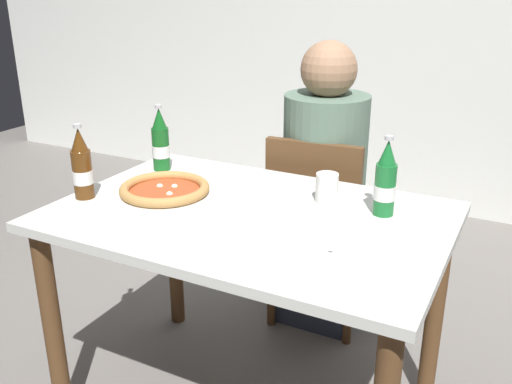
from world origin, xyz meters
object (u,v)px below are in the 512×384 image
object	(u,v)px
dining_table_main	(249,246)
beer_bottle_center	(385,182)
chair_behind_table	(319,221)
paper_cup	(327,188)
diner_seated	(323,195)
beer_bottle_left	(82,167)
napkin_with_cutlery	(325,235)
pizza_margherita_near	(165,191)
beer_bottle_right	(161,143)

from	to	relation	value
dining_table_main	beer_bottle_center	bearing A→B (deg)	25.39
chair_behind_table	paper_cup	distance (m)	0.55
diner_seated	beer_bottle_left	size ratio (longest dim) A/B	4.89
paper_cup	chair_behind_table	bearing A→B (deg)	112.89
beer_bottle_left	beer_bottle_center	world-z (taller)	same
beer_bottle_center	napkin_with_cutlery	distance (m)	0.27
napkin_with_cutlery	dining_table_main	bearing A→B (deg)	168.75
beer_bottle_center	napkin_with_cutlery	size ratio (longest dim) A/B	1.17
diner_seated	pizza_margherita_near	bearing A→B (deg)	-114.92
chair_behind_table	pizza_margherita_near	size ratio (longest dim) A/B	2.64
chair_behind_table	paper_cup	bearing A→B (deg)	109.18
diner_seated	napkin_with_cutlery	world-z (taller)	diner_seated
beer_bottle_left	beer_bottle_center	size ratio (longest dim) A/B	1.00
pizza_margherita_near	paper_cup	distance (m)	0.53
dining_table_main	diner_seated	bearing A→B (deg)	89.89
diner_seated	dining_table_main	bearing A→B (deg)	-90.11
pizza_margherita_near	beer_bottle_center	world-z (taller)	beer_bottle_center
pizza_margherita_near	diner_seated	bearing A→B (deg)	65.08
beer_bottle_right	napkin_with_cutlery	world-z (taller)	beer_bottle_right
pizza_margherita_near	chair_behind_table	bearing A→B (deg)	62.99
beer_bottle_left	napkin_with_cutlery	distance (m)	0.82
chair_behind_table	diner_seated	distance (m)	0.11
diner_seated	beer_bottle_center	distance (m)	0.67
beer_bottle_left	beer_bottle_center	xyz separation A→B (m)	(0.91, 0.31, 0.00)
beer_bottle_right	beer_bottle_center	bearing A→B (deg)	-2.92
pizza_margherita_near	beer_bottle_left	xyz separation A→B (m)	(-0.23, -0.13, 0.08)
dining_table_main	beer_bottle_left	size ratio (longest dim) A/B	4.86
napkin_with_cutlery	paper_cup	world-z (taller)	paper_cup
beer_bottle_left	diner_seated	bearing A→B (deg)	55.77
beer_bottle_left	beer_bottle_center	bearing A→B (deg)	18.81
beer_bottle_left	pizza_margherita_near	bearing A→B (deg)	28.75
pizza_margherita_near	beer_bottle_right	world-z (taller)	beer_bottle_right
beer_bottle_center	beer_bottle_right	xyz separation A→B (m)	(-0.86, 0.04, 0.00)
diner_seated	napkin_with_cutlery	size ratio (longest dim) A/B	5.75
chair_behind_table	pizza_margherita_near	distance (m)	0.75
dining_table_main	beer_bottle_left	xyz separation A→B (m)	(-0.54, -0.13, 0.22)
paper_cup	beer_bottle_right	bearing A→B (deg)	177.75
pizza_margherita_near	beer_bottle_center	xyz separation A→B (m)	(0.68, 0.18, 0.08)
beer_bottle_center	beer_bottle_right	size ratio (longest dim) A/B	1.00
dining_table_main	paper_cup	xyz separation A→B (m)	(0.18, 0.19, 0.16)
beer_bottle_right	beer_bottle_left	bearing A→B (deg)	-98.29
beer_bottle_center	chair_behind_table	bearing A→B (deg)	130.17
beer_bottle_left	paper_cup	size ratio (longest dim) A/B	2.60
pizza_margherita_near	beer_bottle_center	distance (m)	0.71
napkin_with_cutlery	paper_cup	distance (m)	0.27
dining_table_main	beer_bottle_left	bearing A→B (deg)	-166.06
chair_behind_table	paper_cup	world-z (taller)	chair_behind_table
dining_table_main	chair_behind_table	distance (m)	0.63
beer_bottle_right	paper_cup	bearing A→B (deg)	-2.25
chair_behind_table	paper_cup	size ratio (longest dim) A/B	8.95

